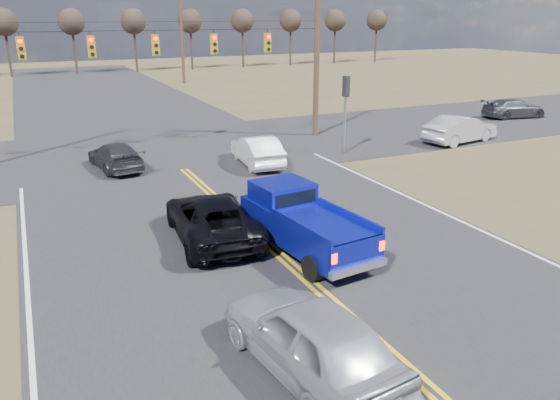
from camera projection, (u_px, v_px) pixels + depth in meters
name	position (u px, v px, depth m)	size (l,w,h in m)	color
ground	(345.00, 315.00, 12.94)	(160.00, 160.00, 0.00)	brown
road_main	(212.00, 195.00, 21.50)	(14.00, 120.00, 0.02)	#28282B
road_cross	(163.00, 151.00, 28.36)	(120.00, 12.00, 0.02)	#28282B
signal_gantry	(167.00, 50.00, 26.74)	(19.60, 4.83, 10.00)	#473323
utility_poles	(160.00, 48.00, 25.81)	(19.60, 58.32, 10.00)	#473323
treeline	(122.00, 32.00, 34.19)	(87.00, 117.80, 7.40)	#33261C
pickup_truck	(302.00, 222.00, 16.16)	(2.42, 5.12, 1.86)	black
silver_suv	(311.00, 337.00, 10.63)	(1.85, 4.60, 1.57)	#AFB3B7
black_suv	(212.00, 218.00, 17.08)	(2.33, 5.05, 1.40)	black
white_car_queue	(257.00, 150.00, 25.56)	(1.48, 4.24, 1.40)	white
dgrey_car_queue	(115.00, 156.00, 24.91)	(1.69, 4.15, 1.21)	#2E2E33
cross_car_east_near	(460.00, 129.00, 29.99)	(4.59, 1.60, 1.51)	#AAACB2
cross_car_east_far	(514.00, 108.00, 37.19)	(4.42, 1.80, 1.28)	#3A3A40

